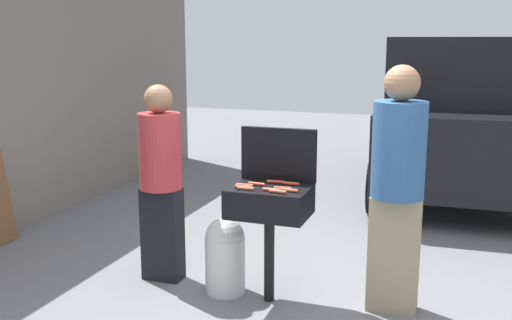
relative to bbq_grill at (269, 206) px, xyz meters
name	(u,v)px	position (x,y,z in m)	size (l,w,h in m)	color
ground_plane	(289,309)	(0.19, -0.10, -0.76)	(24.00, 24.00, 0.00)	slate
house_wall_side	(7,97)	(-3.20, 0.90, 0.64)	(0.24, 8.00, 2.80)	slate
bbq_grill	(269,206)	(0.00, 0.00, 0.00)	(0.60, 0.44, 0.91)	black
grill_lid_open	(279,155)	(0.00, 0.22, 0.35)	(0.60, 0.05, 0.42)	black
hot_dog_0	(283,188)	(0.11, -0.04, 0.15)	(0.03, 0.03, 0.13)	#B74C33
hot_dog_1	(245,188)	(-0.14, -0.14, 0.15)	(0.03, 0.03, 0.13)	#C6593D
hot_dog_2	(245,185)	(-0.18, -0.05, 0.15)	(0.03, 0.03, 0.13)	#B74C33
hot_dog_3	(244,187)	(-0.17, -0.10, 0.15)	(0.03, 0.03, 0.13)	#B74C33
hot_dog_4	(271,190)	(0.05, -0.11, 0.15)	(0.03, 0.03, 0.13)	#C6593D
hot_dog_5	(291,184)	(0.13, 0.12, 0.15)	(0.03, 0.03, 0.13)	#AD4228
hot_dog_6	(257,184)	(-0.11, 0.02, 0.15)	(0.03, 0.03, 0.13)	#B74C33
hot_dog_7	(278,192)	(0.11, -0.15, 0.15)	(0.03, 0.03, 0.13)	#C6593D
hot_dog_8	(289,190)	(0.18, -0.08, 0.15)	(0.03, 0.03, 0.13)	#C6593D
hot_dog_9	(275,182)	(0.00, 0.13, 0.15)	(0.03, 0.03, 0.13)	#AD4228
propane_tank	(225,254)	(-0.38, 0.03, -0.44)	(0.32, 0.32, 0.62)	silver
person_left	(161,176)	(-0.98, 0.11, 0.13)	(0.34, 0.34, 1.64)	black
person_right	(397,181)	(0.92, 0.16, 0.23)	(0.38, 0.38, 1.82)	gray
parked_minivan	(461,114)	(1.29, 4.18, 0.26)	(2.17, 4.47, 2.02)	black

